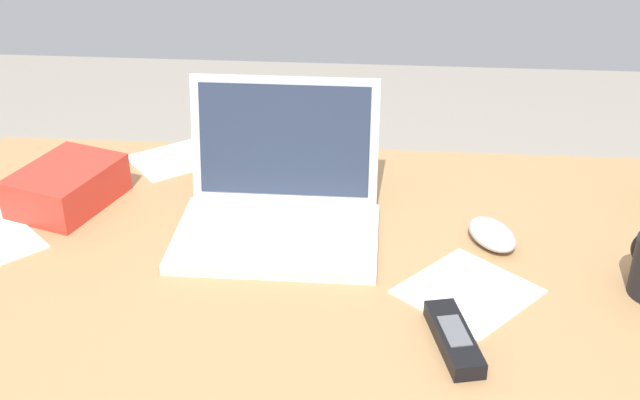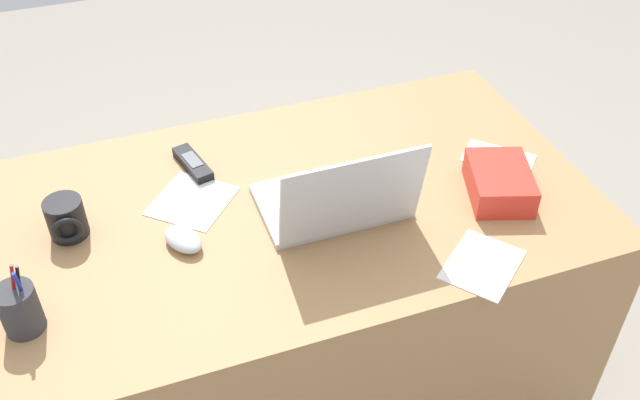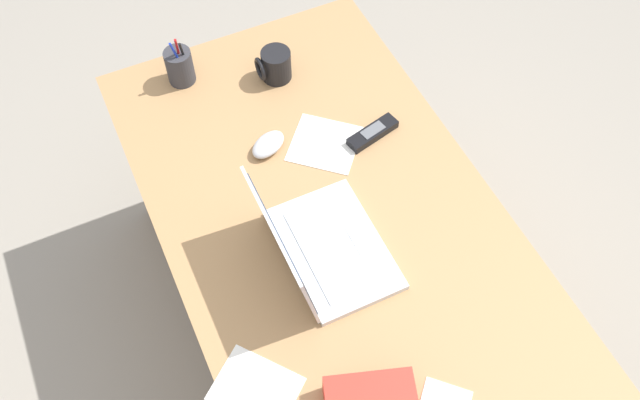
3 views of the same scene
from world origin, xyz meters
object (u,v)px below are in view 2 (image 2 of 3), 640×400
(snack_bag, at_px, (499,183))
(coffee_mug_white, at_px, (66,219))
(pen_holder, at_px, (20,309))
(cordless_phone, at_px, (193,164))
(laptop, at_px, (337,199))
(computer_mouse, at_px, (183,239))

(snack_bag, bearing_deg, coffee_mug_white, -11.54)
(coffee_mug_white, height_order, snack_bag, coffee_mug_white)
(pen_holder, distance_m, snack_bag, 1.09)
(cordless_phone, xyz_separation_m, snack_bag, (-0.67, 0.35, 0.02))
(pen_holder, xyz_separation_m, snack_bag, (-1.08, -0.05, -0.02))
(laptop, relative_size, pen_holder, 2.02)
(cordless_phone, relative_size, snack_bag, 0.83)
(computer_mouse, distance_m, pen_holder, 0.36)
(coffee_mug_white, xyz_separation_m, snack_bag, (-0.98, 0.20, -0.01))
(laptop, height_order, cordless_phone, laptop)
(laptop, relative_size, computer_mouse, 3.18)
(cordless_phone, xyz_separation_m, pen_holder, (0.42, 0.40, 0.04))
(computer_mouse, xyz_separation_m, coffee_mug_white, (0.23, -0.12, 0.03))
(laptop, distance_m, pen_holder, 0.70)
(cordless_phone, height_order, snack_bag, snack_bag)
(laptop, relative_size, coffee_mug_white, 3.46)
(pen_holder, bearing_deg, laptop, -171.23)
(laptop, distance_m, snack_bag, 0.40)
(coffee_mug_white, distance_m, cordless_phone, 0.35)
(cordless_phone, bearing_deg, snack_bag, 152.18)
(pen_holder, bearing_deg, computer_mouse, -159.44)
(pen_holder, relative_size, snack_bag, 0.88)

